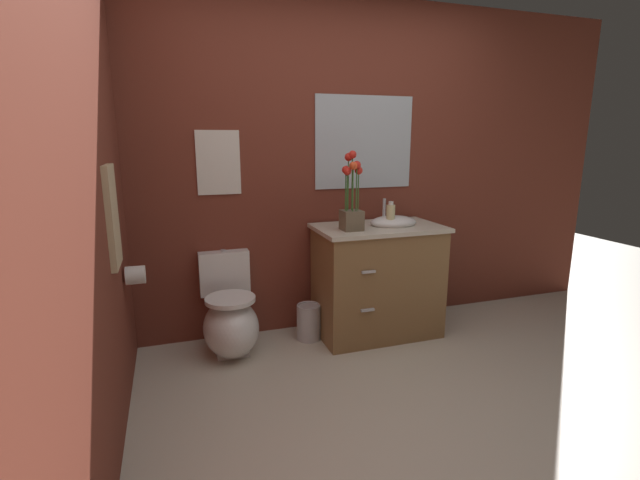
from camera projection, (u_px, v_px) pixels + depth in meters
ground_plane at (435, 437)px, 2.27m from camera, size 9.93×9.93×0.00m
wall_back at (355, 169)px, 3.52m from camera, size 4.63×0.05×2.50m
wall_left at (92, 192)px, 1.96m from camera, size 0.05×4.35×2.50m
toilet at (230, 319)px, 3.14m from camera, size 0.38×0.59×0.69m
vanity_cabinet at (378, 279)px, 3.42m from camera, size 0.94×0.56×1.03m
flower_vase at (352, 203)px, 3.14m from camera, size 0.14×0.14×0.55m
soap_bottle at (391, 215)px, 3.28m from camera, size 0.06×0.06×0.19m
trash_bin at (309, 322)px, 3.37m from camera, size 0.18×0.18×0.27m
wall_poster at (218, 163)px, 3.16m from camera, size 0.30×0.01×0.45m
wall_mirror at (364, 142)px, 3.47m from camera, size 0.80×0.01×0.70m
hanging_towel at (112, 217)px, 2.27m from camera, size 0.03×0.28×0.52m
toilet_paper_roll at (136, 275)px, 2.69m from camera, size 0.11×0.11×0.11m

